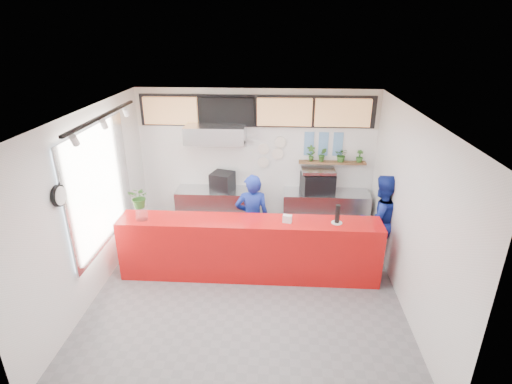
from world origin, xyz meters
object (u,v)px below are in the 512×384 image
at_px(service_counter, 249,248).
at_px(staff_right, 380,219).
at_px(panini_oven, 222,181).
at_px(staff_center, 252,218).
at_px(espresso_machine, 318,183).
at_px(pepper_mill, 338,214).

height_order(service_counter, staff_right, staff_right).
relative_size(service_counter, panini_oven, 10.39).
bearing_deg(staff_right, staff_center, -14.58).
relative_size(espresso_machine, pepper_mill, 2.06).
distance_m(service_counter, pepper_mill, 1.64).
bearing_deg(service_counter, staff_center, 88.58).
height_order(staff_center, pepper_mill, staff_center).
xyz_separation_m(panini_oven, pepper_mill, (2.18, -1.81, 0.18)).
distance_m(espresso_machine, staff_right, 1.59).
xyz_separation_m(panini_oven, staff_right, (3.06, -1.16, -0.23)).
bearing_deg(espresso_machine, panini_oven, 169.18).
bearing_deg(staff_right, espresso_machine, -63.98).
distance_m(panini_oven, staff_right, 3.28).
bearing_deg(staff_center, panini_oven, -66.40).
bearing_deg(espresso_machine, service_counter, -136.69).
relative_size(panini_oven, staff_center, 0.25).
height_order(staff_right, pepper_mill, staff_right).
bearing_deg(pepper_mill, espresso_machine, 95.48).
bearing_deg(panini_oven, staff_center, -42.87).
xyz_separation_m(service_counter, pepper_mill, (1.48, -0.01, 0.72)).
distance_m(service_counter, panini_oven, 2.01).
xyz_separation_m(espresso_machine, pepper_mill, (0.17, -1.81, 0.16)).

